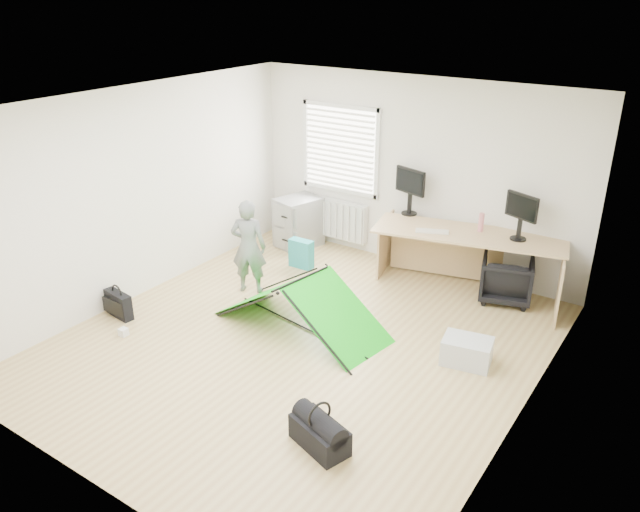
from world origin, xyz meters
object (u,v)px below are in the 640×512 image
Objects in this scene: storage_crate at (467,351)px; monitor_left at (410,198)px; monitor_right at (520,223)px; person at (249,247)px; thermos at (481,222)px; desk at (466,262)px; kite at (301,303)px; laptop_bag at (119,304)px; office_chair at (506,279)px; duffel_bag at (320,435)px; filing_cabinet at (299,222)px.

monitor_left is at bearing 132.05° from storage_crate.
monitor_right is 3.47m from person.
desk is at bearing -124.60° from thermos.
laptop_bag is at bearing -143.66° from kite.
office_chair is 0.51× the size of person.
office_chair is at bearing 95.26° from storage_crate.
monitor_right reaches higher than duffel_bag.
desk is 1.91× the size of person.
desk is at bearing -144.74° from monitor_right.
duffel_bag is at bearing -100.98° from desk.
duffel_bag is at bearing -89.66° from thermos.
desk is 4.35× the size of duffel_bag.
person reaches higher than filing_cabinet.
duffel_bag is (1.09, -3.85, -0.95)m from monitor_left.
storage_crate is at bearing 92.25° from duffel_bag.
person reaches higher than office_chair.
office_chair is 3.38m from person.
kite is 1.98m from storage_crate.
monitor_right reaches higher than laptop_bag.
office_chair is 3.72m from duffel_bag.
office_chair is 0.31× the size of kite.
person reaches higher than storage_crate.
filing_cabinet reaches higher than storage_crate.
thermos is at bearing 51.24° from laptop_bag.
desk is 2.78m from filing_cabinet.
filing_cabinet is 4.70m from duffel_bag.
kite reaches higher than storage_crate.
monitor_left is 1.57m from monitor_right.
storage_crate is 1.20× the size of laptop_bag.
person is at bearing 66.26° from laptop_bag.
filing_cabinet is 0.37× the size of kite.
duffel_bag is (2.50, -2.03, -0.52)m from person.
thermos is 3.86m from duffel_bag.
kite is (1.53, -2.07, -0.07)m from filing_cabinet.
monitor_right is at bearing 58.67° from kite.
storage_crate is (1.67, -1.85, -0.93)m from monitor_left.
monitor_right is 0.90× the size of storage_crate.
storage_crate is (0.16, -1.69, -0.15)m from office_chair.
monitor_left reaches higher than thermos.
monitor_left reaches higher than monitor_right.
person is 2.27× the size of duffel_bag.
storage_crate is (0.69, -1.63, -0.27)m from desk.
monitor_left is 1.08× the size of monitor_right.
storage_crate is (0.60, -1.77, -0.82)m from thermos.
desk is at bearing 113.01° from storage_crate.
thermos is 0.44× the size of duffel_bag.
storage_crate is (3.07, -0.03, -0.50)m from person.
thermos is (-0.50, 0.00, -0.10)m from monitor_right.
thermos is 0.38× the size of office_chair.
kite is 4.81× the size of laptop_bag.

